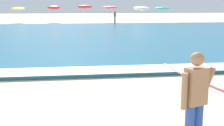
{
  "coord_description": "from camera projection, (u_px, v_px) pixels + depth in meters",
  "views": [
    {
      "loc": [
        1.09,
        -4.91,
        2.45
      ],
      "look_at": [
        2.02,
        1.99,
        1.1
      ],
      "focal_mm": 48.42,
      "sensor_mm": 36.0,
      "label": 1
    }
  ],
  "objects": [
    {
      "name": "sea",
      "position": [
        57.0,
        35.0,
        23.6
      ],
      "size": [
        120.0,
        28.0,
        0.14
      ],
      "primitive_type": "cube",
      "color": "#1E6084",
      "rests_on": "ground"
    },
    {
      "name": "surf_foam",
      "position": [
        41.0,
        72.0,
        10.55
      ],
      "size": [
        120.0,
        1.35,
        0.01
      ],
      "primitive_type": "cube",
      "color": "white",
      "rests_on": "sea"
    },
    {
      "name": "surfer_with_board",
      "position": [
        206.0,
        93.0,
        4.92
      ],
      "size": [
        1.39,
        2.9,
        1.73
      ],
      "color": "#284CA3",
      "rests_on": "ground"
    },
    {
      "name": "beach_umbrella_1",
      "position": [
        18.0,
        9.0,
        40.65
      ],
      "size": [
        1.84,
        1.86,
        2.14
      ],
      "color": "beige",
      "rests_on": "ground"
    },
    {
      "name": "beach_umbrella_2",
      "position": [
        54.0,
        7.0,
        41.35
      ],
      "size": [
        1.73,
        1.77,
        2.39
      ],
      "color": "beige",
      "rests_on": "ground"
    },
    {
      "name": "beach_umbrella_3",
      "position": [
        85.0,
        7.0,
        40.53
      ],
      "size": [
        1.95,
        1.96,
        2.41
      ],
      "color": "beige",
      "rests_on": "ground"
    },
    {
      "name": "beach_umbrella_4",
      "position": [
        110.0,
        8.0,
        40.19
      ],
      "size": [
        2.28,
        2.31,
        2.31
      ],
      "color": "beige",
      "rests_on": "ground"
    },
    {
      "name": "beach_umbrella_5",
      "position": [
        141.0,
        8.0,
        41.28
      ],
      "size": [
        2.18,
        2.22,
        2.28
      ],
      "color": "beige",
      "rests_on": "ground"
    },
    {
      "name": "beach_umbrella_6",
      "position": [
        162.0,
        8.0,
        41.85
      ],
      "size": [
        2.12,
        2.14,
        2.17
      ],
      "color": "beige",
      "rests_on": "ground"
    },
    {
      "name": "beachgoer_near_row_left",
      "position": [
        115.0,
        17.0,
        40.59
      ],
      "size": [
        0.32,
        0.2,
        1.58
      ],
      "color": "#383842",
      "rests_on": "ground"
    }
  ]
}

